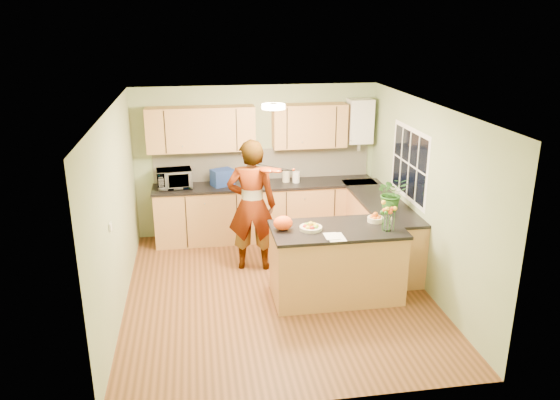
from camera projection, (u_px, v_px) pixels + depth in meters
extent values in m
plane|color=#583519|center=(277.00, 292.00, 7.38)|extent=(4.50, 4.50, 0.00)
cube|color=white|center=(277.00, 107.00, 6.58)|extent=(4.00, 4.50, 0.02)
cube|color=#8DA475|center=(257.00, 161.00, 9.09)|extent=(4.00, 0.02, 2.50)
cube|color=#8DA475|center=(315.00, 286.00, 4.88)|extent=(4.00, 0.02, 2.50)
cube|color=#8DA475|center=(116.00, 213.00, 6.69)|extent=(0.02, 4.50, 2.50)
cube|color=#8DA475|center=(425.00, 197.00, 7.28)|extent=(0.02, 4.50, 2.50)
cube|color=#C4814E|center=(266.00, 212.00, 9.08)|extent=(3.60, 0.60, 0.90)
cube|color=black|center=(265.00, 185.00, 8.92)|extent=(3.64, 0.62, 0.04)
cube|color=#C4814E|center=(379.00, 230.00, 8.29)|extent=(0.60, 2.20, 0.90)
cube|color=black|center=(380.00, 201.00, 8.13)|extent=(0.62, 2.24, 0.04)
cube|color=silver|center=(263.00, 164.00, 9.10)|extent=(3.60, 0.02, 0.52)
cube|color=#C4814E|center=(201.00, 129.00, 8.60)|extent=(1.70, 0.34, 0.70)
cube|color=#C4814E|center=(309.00, 126.00, 8.86)|extent=(1.20, 0.34, 0.70)
cube|color=white|center=(360.00, 121.00, 8.98)|extent=(0.40, 0.30, 0.72)
cylinder|color=silver|center=(359.00, 145.00, 9.11)|extent=(0.06, 0.06, 0.20)
cube|color=white|center=(409.00, 164.00, 7.74)|extent=(0.01, 1.30, 1.05)
cube|color=black|center=(409.00, 164.00, 7.74)|extent=(0.01, 1.18, 0.92)
cube|color=white|center=(110.00, 227.00, 6.11)|extent=(0.02, 0.09, 0.09)
cylinder|color=#FFEABF|center=(273.00, 107.00, 6.88)|extent=(0.30, 0.30, 0.06)
cylinder|color=white|center=(273.00, 104.00, 6.87)|extent=(0.10, 0.10, 0.02)
cube|color=#C4814E|center=(336.00, 264.00, 7.13)|extent=(1.65, 0.83, 0.93)
cube|color=black|center=(338.00, 230.00, 6.98)|extent=(1.70, 0.87, 0.04)
cylinder|color=beige|center=(311.00, 228.00, 6.91)|extent=(0.29, 0.29, 0.04)
cylinder|color=beige|center=(375.00, 219.00, 7.18)|extent=(0.21, 0.21, 0.06)
cylinder|color=silver|center=(388.00, 223.00, 6.86)|extent=(0.10, 0.10, 0.20)
ellipsoid|color=#FF5015|center=(283.00, 223.00, 6.88)|extent=(0.30, 0.27, 0.18)
cube|color=white|center=(336.00, 237.00, 6.67)|extent=(0.21, 0.28, 0.01)
imported|color=tan|center=(252.00, 205.00, 7.81)|extent=(0.77, 0.57, 1.94)
imported|color=white|center=(174.00, 179.00, 8.67)|extent=(0.57, 0.41, 0.30)
cube|color=#213E99|center=(222.00, 177.00, 8.79)|extent=(0.40, 0.36, 0.27)
cylinder|color=silver|center=(261.00, 177.00, 8.88)|extent=(0.18, 0.18, 0.24)
sphere|color=black|center=(261.00, 167.00, 8.83)|extent=(0.09, 0.09, 0.09)
cylinder|color=beige|center=(286.00, 176.00, 8.99)|extent=(0.14, 0.14, 0.18)
cylinder|color=white|center=(296.00, 177.00, 8.96)|extent=(0.12, 0.12, 0.18)
imported|color=#2E6D24|center=(392.00, 193.00, 7.66)|extent=(0.44, 0.38, 0.48)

